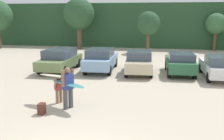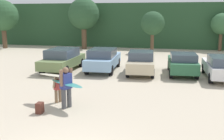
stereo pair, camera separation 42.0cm
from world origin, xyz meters
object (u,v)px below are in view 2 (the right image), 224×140
object	(u,v)px
parked_car_olive_green	(63,59)
parked_car_champagne	(141,62)
backpack_dropped	(40,108)
person_adult	(66,85)
surfboard_teal	(66,83)
surfboard_cream	(55,76)
parked_car_sky_blue	(103,59)
person_child	(58,87)
parked_car_forest_green	(183,63)
parked_car_white	(221,67)

from	to	relation	value
parked_car_olive_green	parked_car_champagne	bearing A→B (deg)	-88.36
backpack_dropped	person_adult	bearing A→B (deg)	47.10
backpack_dropped	surfboard_teal	bearing A→B (deg)	51.73
parked_car_olive_green	surfboard_cream	world-z (taller)	parked_car_olive_green
parked_car_sky_blue	surfboard_teal	distance (m)	7.97
parked_car_olive_green	surfboard_cream	xyz separation A→B (m)	(2.59, -7.01, 0.45)
parked_car_sky_blue	person_child	xyz separation A→B (m)	(-0.22, -7.46, -0.13)
parked_car_forest_green	person_child	xyz separation A→B (m)	(-5.74, -7.38, -0.06)
person_child	person_adult	bearing A→B (deg)	163.50
parked_car_champagne	parked_car_white	bearing A→B (deg)	-100.15
parked_car_champagne	backpack_dropped	size ratio (longest dim) A/B	9.16
parked_car_sky_blue	parked_car_champagne	world-z (taller)	parked_car_sky_blue
person_adult	person_child	world-z (taller)	person_adult
parked_car_olive_green	backpack_dropped	xyz separation A→B (m)	(2.52, -8.43, -0.61)
surfboard_cream	surfboard_teal	bearing A→B (deg)	164.85
parked_car_olive_green	surfboard_teal	size ratio (longest dim) A/B	2.23
parked_car_sky_blue	surfboard_teal	xyz separation A→B (m)	(0.42, -7.96, 0.21)
parked_car_forest_green	backpack_dropped	world-z (taller)	parked_car_forest_green
surfboard_cream	person_adult	bearing A→B (deg)	159.36
surfboard_cream	backpack_dropped	distance (m)	1.77
parked_car_white	person_adult	size ratio (longest dim) A/B	2.52
parked_car_white	person_child	bearing A→B (deg)	127.27
parked_car_white	surfboard_teal	xyz separation A→B (m)	(-7.41, -7.05, 0.27)
person_adult	parked_car_olive_green	bearing A→B (deg)	-39.76
parked_car_sky_blue	parked_car_olive_green	bearing A→B (deg)	97.59
surfboard_cream	person_child	bearing A→B (deg)	-120.21
surfboard_teal	backpack_dropped	world-z (taller)	surfboard_teal
parked_car_olive_green	backpack_dropped	bearing A→B (deg)	-163.09
person_child	backpack_dropped	size ratio (longest dim) A/B	2.85
parked_car_forest_green	backpack_dropped	bearing A→B (deg)	142.94
parked_car_forest_green	person_adult	size ratio (longest dim) A/B	2.30
surfboard_cream	parked_car_olive_green	bearing A→B (deg)	-54.74
person_adult	parked_car_sky_blue	bearing A→B (deg)	-60.48
backpack_dropped	parked_car_olive_green	bearing A→B (deg)	106.68
surfboard_teal	surfboard_cream	bearing A→B (deg)	3.24
parked_car_forest_green	backpack_dropped	size ratio (longest dim) A/B	9.22
parked_car_champagne	parked_car_forest_green	xyz separation A→B (m)	(2.75, 0.31, -0.01)
surfboard_teal	surfboard_cream	xyz separation A→B (m)	(-0.72, 0.42, 0.22)
parked_car_champagne	parked_car_forest_green	world-z (taller)	parked_car_champagne
parked_car_olive_green	parked_car_forest_green	xyz separation A→B (m)	(8.42, 0.45, -0.05)
person_child	surfboard_cream	size ratio (longest dim) A/B	0.69
parked_car_olive_green	surfboard_teal	world-z (taller)	parked_car_olive_green
parked_car_olive_green	person_adult	bearing A→B (deg)	-155.85
parked_car_champagne	person_adult	world-z (taller)	person_adult
person_child	backpack_dropped	bearing A→B (deg)	110.57
parked_car_forest_green	person_adult	xyz separation A→B (m)	(-5.08, -8.00, 0.24)
backpack_dropped	person_child	bearing A→B (deg)	84.23
parked_car_olive_green	person_child	size ratio (longest dim) A/B	3.63
parked_car_white	person_adult	bearing A→B (deg)	132.30
parked_car_sky_blue	person_adult	world-z (taller)	person_adult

